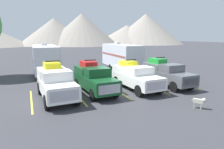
% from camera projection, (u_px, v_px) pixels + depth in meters
% --- Properties ---
extents(ground_plane, '(240.00, 240.00, 0.00)m').
position_uv_depth(ground_plane, '(118.00, 91.00, 16.38)').
color(ground_plane, '#38383D').
extents(pickup_truck_a, '(2.38, 5.54, 2.68)m').
position_uv_depth(pickup_truck_a, '(55.00, 82.00, 14.34)').
color(pickup_truck_a, white).
rests_on(pickup_truck_a, ground).
extents(pickup_truck_b, '(2.25, 5.69, 2.54)m').
position_uv_depth(pickup_truck_b, '(94.00, 78.00, 16.07)').
color(pickup_truck_b, '#144723').
rests_on(pickup_truck_b, ground).
extents(pickup_truck_c, '(2.37, 5.44, 2.46)m').
position_uv_depth(pickup_truck_c, '(135.00, 76.00, 16.92)').
color(pickup_truck_c, white).
rests_on(pickup_truck_c, ground).
extents(pickup_truck_d, '(2.25, 5.58, 2.54)m').
position_uv_depth(pickup_truck_d, '(166.00, 73.00, 18.19)').
color(pickup_truck_d, '#595B60').
rests_on(pickup_truck_d, ground).
extents(lot_stripe_a, '(0.12, 5.50, 0.01)m').
position_uv_depth(lot_stripe_a, '(31.00, 101.00, 14.03)').
color(lot_stripe_a, gold).
rests_on(lot_stripe_a, ground).
extents(lot_stripe_b, '(0.12, 5.50, 0.01)m').
position_uv_depth(lot_stripe_b, '(78.00, 95.00, 15.29)').
color(lot_stripe_b, gold).
rests_on(lot_stripe_b, ground).
extents(lot_stripe_c, '(0.12, 5.50, 0.01)m').
position_uv_depth(lot_stripe_c, '(117.00, 91.00, 16.55)').
color(lot_stripe_c, gold).
rests_on(lot_stripe_c, ground).
extents(lot_stripe_d, '(0.12, 5.50, 0.01)m').
position_uv_depth(lot_stripe_d, '(150.00, 87.00, 17.82)').
color(lot_stripe_d, gold).
rests_on(lot_stripe_d, ground).
extents(lot_stripe_e, '(0.12, 5.50, 0.01)m').
position_uv_depth(lot_stripe_e, '(179.00, 83.00, 19.08)').
color(lot_stripe_e, gold).
rests_on(lot_stripe_e, ground).
extents(camper_trailer_a, '(2.77, 9.21, 3.68)m').
position_uv_depth(camper_trailer_a, '(45.00, 58.00, 23.01)').
color(camper_trailer_a, silver).
rests_on(camper_trailer_a, ground).
extents(camper_trailer_b, '(2.56, 9.21, 3.67)m').
position_uv_depth(camper_trailer_b, '(121.00, 56.00, 26.09)').
color(camper_trailer_b, silver).
rests_on(camper_trailer_b, ground).
extents(dog, '(0.59, 0.73, 0.73)m').
position_uv_depth(dog, '(200.00, 101.00, 12.36)').
color(dog, beige).
rests_on(dog, ground).
extents(mountain_ridge, '(156.15, 45.50, 16.57)m').
position_uv_depth(mountain_ridge, '(58.00, 31.00, 96.29)').
color(mountain_ridge, gray).
rests_on(mountain_ridge, ground).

